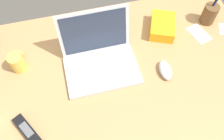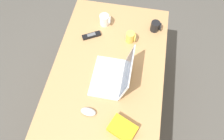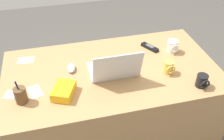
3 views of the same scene
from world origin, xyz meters
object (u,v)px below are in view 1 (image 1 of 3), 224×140
(laptop, at_px, (100,58))
(cordless_phone, at_px, (27,130))
(computer_mouse, at_px, (165,70))
(snack_bag, at_px, (162,26))
(coffee_mug_spare, at_px, (17,62))
(pen_holder, at_px, (209,14))

(laptop, bearing_deg, cordless_phone, -144.87)
(computer_mouse, xyz_separation_m, snack_bag, (0.08, 0.25, 0.01))
(laptop, bearing_deg, coffee_mug_spare, 169.04)
(cordless_phone, bearing_deg, snack_bag, 27.62)
(coffee_mug_spare, distance_m, cordless_phone, 0.34)
(computer_mouse, bearing_deg, pen_holder, 41.43)
(coffee_mug_spare, bearing_deg, pen_holder, 3.09)
(cordless_phone, height_order, pen_holder, pen_holder)
(computer_mouse, xyz_separation_m, pen_holder, (0.34, 0.26, 0.04))
(computer_mouse, relative_size, pen_holder, 0.64)
(laptop, xyz_separation_m, coffee_mug_spare, (-0.38, 0.07, -0.00))
(laptop, xyz_separation_m, computer_mouse, (0.29, -0.13, -0.03))
(laptop, relative_size, snack_bag, 1.99)
(pen_holder, bearing_deg, coffee_mug_spare, -176.91)
(laptop, xyz_separation_m, pen_holder, (0.64, 0.13, 0.00))
(cordless_phone, relative_size, snack_bag, 0.91)
(computer_mouse, height_order, cordless_phone, computer_mouse)
(computer_mouse, height_order, snack_bag, snack_bag)
(laptop, bearing_deg, pen_holder, 11.51)
(computer_mouse, distance_m, coffee_mug_spare, 0.71)
(pen_holder, relative_size, snack_bag, 0.99)
(computer_mouse, bearing_deg, snack_bag, 77.76)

